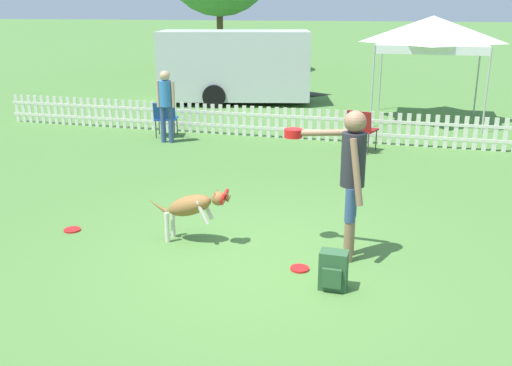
% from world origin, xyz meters
% --- Properties ---
extents(ground_plane, '(240.00, 240.00, 0.00)m').
position_xyz_m(ground_plane, '(0.00, 0.00, 0.00)').
color(ground_plane, '#4C7A38').
extents(handler_person, '(1.03, 0.63, 1.77)m').
position_xyz_m(handler_person, '(0.82, 0.39, 1.12)').
color(handler_person, '#8C664C').
rests_on(handler_person, ground_plane).
extents(leaping_dog, '(1.11, 0.29, 0.74)m').
position_xyz_m(leaping_dog, '(-1.09, 0.33, 0.48)').
color(leaping_dog, olive).
rests_on(leaping_dog, ground_plane).
extents(frisbee_near_handler, '(0.22, 0.22, 0.02)m').
position_xyz_m(frisbee_near_handler, '(0.37, -0.09, 0.01)').
color(frisbee_near_handler, red).
rests_on(frisbee_near_handler, ground_plane).
extents(frisbee_near_dog, '(0.22, 0.22, 0.02)m').
position_xyz_m(frisbee_near_dog, '(-2.79, 0.22, 0.01)').
color(frisbee_near_dog, red).
rests_on(frisbee_near_dog, ground_plane).
extents(backpack_on_grass, '(0.29, 0.23, 0.42)m').
position_xyz_m(backpack_on_grass, '(0.80, -0.45, 0.21)').
color(backpack_on_grass, '#2D5633').
rests_on(backpack_on_grass, ground_plane).
extents(picket_fence, '(17.15, 0.04, 0.70)m').
position_xyz_m(picket_fence, '(-0.00, 6.47, 0.35)').
color(picket_fence, silver).
rests_on(picket_fence, ground_plane).
extents(folding_chair_blue_left, '(0.61, 0.62, 0.81)m').
position_xyz_m(folding_chair_blue_left, '(-4.00, 5.84, 0.48)').
color(folding_chair_blue_left, '#333338').
rests_on(folding_chair_blue_left, ground_plane).
extents(folding_chair_center, '(0.64, 0.65, 0.87)m').
position_xyz_m(folding_chair_center, '(0.43, 5.65, 0.52)').
color(folding_chair_center, '#333338').
rests_on(folding_chair_center, ground_plane).
extents(canopy_tent_main, '(2.66, 2.66, 2.65)m').
position_xyz_m(canopy_tent_main, '(1.70, 9.62, 2.22)').
color(canopy_tent_main, '#B2B2B2').
rests_on(canopy_tent_main, ground_plane).
extents(spectator_standing, '(0.42, 0.27, 1.56)m').
position_xyz_m(spectator_standing, '(-3.74, 5.36, 0.94)').
color(spectator_standing, '#334C7A').
rests_on(spectator_standing, ground_plane).
extents(equipment_trailer, '(5.41, 3.16, 2.17)m').
position_xyz_m(equipment_trailer, '(-4.02, 11.01, 1.15)').
color(equipment_trailer, silver).
rests_on(equipment_trailer, ground_plane).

